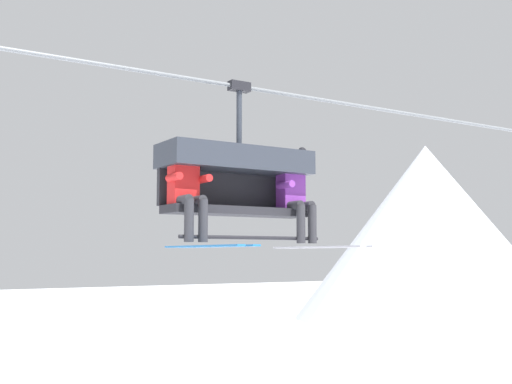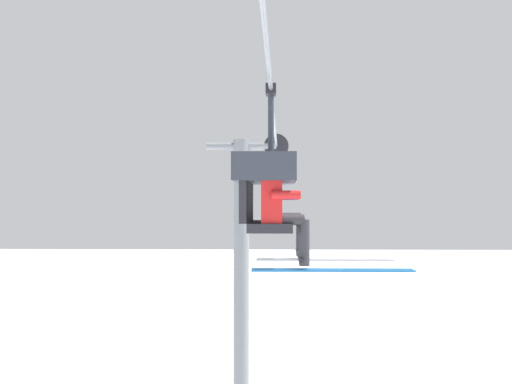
# 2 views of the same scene
# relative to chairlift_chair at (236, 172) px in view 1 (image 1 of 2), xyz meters

# --- Properties ---
(mountain_peak_east) EXTENTS (23.27, 23.27, 15.11)m
(mountain_peak_east) POSITION_rel_chairlift_chair_xyz_m (38.38, 32.74, 1.04)
(mountain_peak_east) COLOR silver
(mountain_peak_east) RESTS_ON ground_plane
(lift_cable) EXTENTS (20.71, 0.05, 0.05)m
(lift_cable) POSITION_rel_chairlift_chair_xyz_m (-0.55, -0.07, 1.07)
(lift_cable) COLOR slate
(chairlift_chair) EXTENTS (1.96, 0.74, 1.99)m
(chairlift_chair) POSITION_rel_chairlift_chair_xyz_m (0.00, 0.00, 0.00)
(chairlift_chair) COLOR #232328
(skier_red) EXTENTS (0.46, 1.70, 1.23)m
(skier_red) POSITION_rel_chairlift_chair_xyz_m (-0.77, -0.22, -0.29)
(skier_red) COLOR red
(skier_purple) EXTENTS (0.48, 1.70, 1.34)m
(skier_purple) POSITION_rel_chairlift_chair_xyz_m (0.77, -0.21, -0.27)
(skier_purple) COLOR purple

